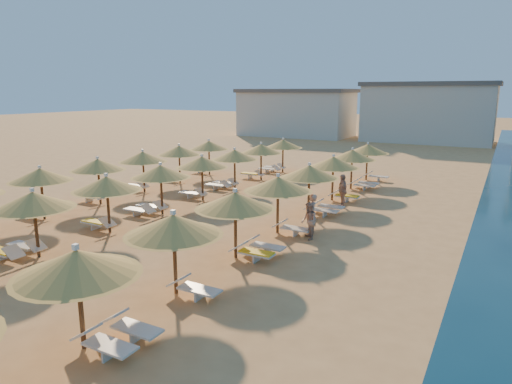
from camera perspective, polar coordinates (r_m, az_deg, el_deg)
The scene contains 9 objects.
ground at distance 19.80m, azimuth -6.77°, elevation -5.73°, with size 220.00×220.00×0.00m, color tan.
hotel_blocks at distance 60.68m, azimuth 21.79°, elevation 9.27°, with size 50.29×9.18×8.10m.
parasol_row_east at distance 18.34m, azimuth 0.30°, elevation -0.09°, with size 3.03×35.12×2.68m.
parasol_row_west at distance 22.20m, azimuth -14.83°, elevation 1.70°, with size 3.03×35.12×2.68m.
parasol_row_inland at distance 26.59m, azimuth -19.17°, elevation 3.15°, with size 3.03×24.42×2.68m.
loungers at distance 21.69m, azimuth -11.07°, elevation -3.32°, with size 14.19×32.65×0.66m.
beachgoer_b at distance 19.43m, azimuth 6.61°, elevation -3.62°, with size 0.78×0.60×1.60m, color tan.
beachgoer_c at distance 25.07m, azimuth 10.74°, elevation 0.15°, with size 1.06×0.44×1.81m, color tan.
beachgoer_a at distance 20.11m, azimuth 6.97°, elevation -2.78°, with size 0.66×0.43×1.80m, color tan.
Camera 1 is at (11.07, -15.23, 6.15)m, focal length 32.00 mm.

